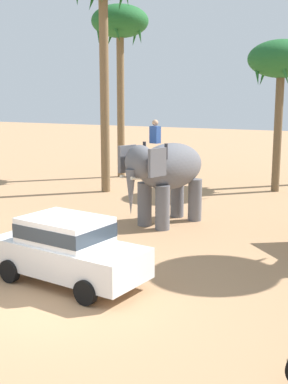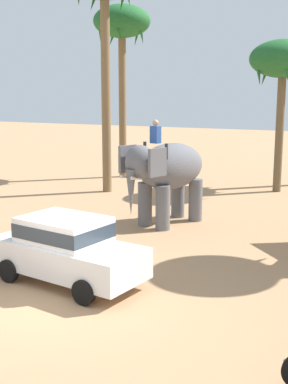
{
  "view_description": "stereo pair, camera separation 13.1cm",
  "coord_description": "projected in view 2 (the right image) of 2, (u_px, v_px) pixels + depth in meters",
  "views": [
    {
      "loc": [
        7.01,
        -8.78,
        4.73
      ],
      "look_at": [
        -0.57,
        5.58,
        1.6
      ],
      "focal_mm": 47.19,
      "sensor_mm": 36.0,
      "label": 1
    },
    {
      "loc": [
        7.12,
        -8.72,
        4.73
      ],
      "look_at": [
        -0.57,
        5.58,
        1.6
      ],
      "focal_mm": 47.19,
      "sensor_mm": 36.0,
      "label": 2
    }
  ],
  "objects": [
    {
      "name": "palm_tree_left_of_road",
      "position": [
        283.0,
        63.0,
        24.0
      ],
      "size": [
        3.2,
        3.2,
        7.33
      ],
      "color": "brown",
      "rests_on": "ground"
    },
    {
      "name": "ground_plane",
      "position": [
        52.0,
        301.0,
        11.75
      ],
      "size": [
        120.0,
        120.0,
        0.0
      ],
      "primitive_type": "plane",
      "color": "tan"
    },
    {
      "name": "car_sedan_foreground",
      "position": [
        66.0,
        247.0,
        12.8
      ],
      "size": [
        4.26,
        2.21,
        1.7
      ],
      "color": "white",
      "rests_on": "ground"
    },
    {
      "name": "palm_tree_far_back",
      "position": [
        122.0,
        28.0,
        28.13
      ],
      "size": [
        3.2,
        3.2,
        9.67
      ],
      "color": "brown",
      "rests_on": "ground"
    },
    {
      "name": "elephant_with_mahout",
      "position": [
        167.0,
        171.0,
        18.43
      ],
      "size": [
        2.47,
        4.02,
        3.88
      ],
      "color": "slate",
      "rests_on": "ground"
    }
  ]
}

